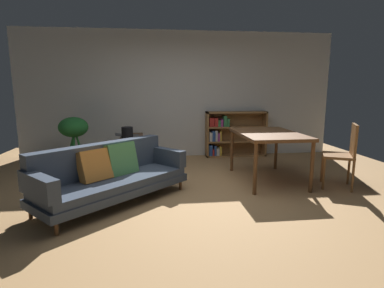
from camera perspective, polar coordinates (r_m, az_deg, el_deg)
ground_plane at (r=4.33m, az=0.64°, el=-9.72°), size 8.16×8.16×0.00m
back_wall_panel at (r=6.76m, az=-2.36°, el=9.14°), size 6.80×0.10×2.70m
fabric_couch at (r=4.18m, az=-15.07°, el=-5.44°), size 2.00×1.93×0.76m
media_console at (r=5.81m, az=-11.29°, el=-1.83°), size 0.40×1.38×0.58m
open_laptop at (r=5.94m, az=-11.76°, el=1.55°), size 0.49×0.38×0.06m
desk_speaker at (r=5.45m, az=-11.99°, el=1.86°), size 0.20×0.20×0.24m
potted_floor_plant at (r=6.08m, az=-21.21°, el=1.72°), size 0.53×0.53×0.97m
dining_table at (r=5.05m, az=14.03°, el=1.28°), size 0.94×1.42×0.79m
dining_chair_near at (r=5.10m, az=26.55°, el=-1.31°), size 0.58×0.59×0.97m
bookshelf at (r=6.84m, az=7.32°, el=1.92°), size 1.34×0.30×0.99m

